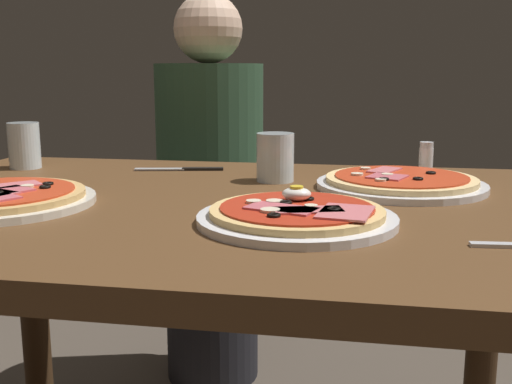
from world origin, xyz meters
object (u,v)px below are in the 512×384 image
(water_glass_near, at_px, (25,149))
(dining_table, at_px, (202,262))
(pizza_foreground, at_px, (297,215))
(knife, at_px, (185,169))
(diner_person, at_px, (211,204))
(salt_shaker, at_px, (426,158))
(water_glass_far, at_px, (275,161))
(pizza_across_right, at_px, (401,182))

(water_glass_near, bearing_deg, dining_table, -28.81)
(water_glass_near, bearing_deg, pizza_foreground, -31.30)
(knife, bearing_deg, diner_person, 98.04)
(diner_person, bearing_deg, salt_shaker, 143.37)
(dining_table, bearing_deg, pizza_foreground, -37.34)
(pizza_foreground, relative_size, salt_shaker, 4.32)
(water_glass_near, height_order, water_glass_far, water_glass_near)
(pizza_across_right, distance_m, salt_shaker, 0.20)
(pizza_foreground, bearing_deg, water_glass_near, 148.70)
(dining_table, distance_m, knife, 0.34)
(dining_table, height_order, salt_shaker, salt_shaker)
(pizza_foreground, xyz_separation_m, knife, (-0.29, 0.43, -0.01))
(knife, bearing_deg, water_glass_far, -24.70)
(water_glass_near, distance_m, water_glass_far, 0.58)
(pizza_across_right, relative_size, knife, 1.60)
(water_glass_far, bearing_deg, diner_person, 115.71)
(salt_shaker, relative_size, diner_person, 0.06)
(knife, bearing_deg, salt_shaker, 5.97)
(pizza_across_right, distance_m, knife, 0.48)
(pizza_across_right, bearing_deg, pizza_foreground, -118.49)
(pizza_across_right, bearing_deg, dining_table, -154.96)
(pizza_foreground, relative_size, water_glass_far, 3.03)
(salt_shaker, bearing_deg, pizza_across_right, -108.03)
(salt_shaker, bearing_deg, water_glass_near, -174.40)
(water_glass_far, height_order, knife, water_glass_far)
(pizza_foreground, distance_m, salt_shaker, 0.54)
(water_glass_near, bearing_deg, knife, 5.08)
(knife, bearing_deg, water_glass_near, -174.92)
(pizza_across_right, relative_size, water_glass_far, 3.27)
(knife, height_order, diner_person, diner_person)
(diner_person, bearing_deg, dining_table, 103.19)
(pizza_foreground, bearing_deg, water_glass_far, 103.54)
(pizza_foreground, distance_m, pizza_across_right, 0.34)
(dining_table, xyz_separation_m, pizza_across_right, (0.34, 0.16, 0.12))
(water_glass_far, relative_size, knife, 0.49)
(knife, relative_size, salt_shaker, 2.91)
(pizza_across_right, xyz_separation_m, knife, (-0.46, 0.14, -0.01))
(pizza_across_right, bearing_deg, knife, 163.33)
(pizza_across_right, xyz_separation_m, water_glass_far, (-0.24, 0.04, 0.03))
(pizza_across_right, height_order, salt_shaker, salt_shaker)
(dining_table, relative_size, water_glass_near, 11.93)
(dining_table, xyz_separation_m, knife, (-0.12, 0.30, 0.11))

